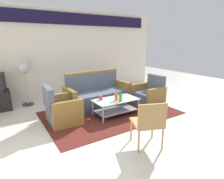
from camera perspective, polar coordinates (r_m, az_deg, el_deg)
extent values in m
plane|color=beige|center=(4.17, 4.28, -10.83)|extent=(14.00, 14.00, 0.00)
cube|color=silver|center=(6.48, -12.13, 10.91)|extent=(6.52, 0.12, 2.80)
cube|color=#191433|center=(6.42, -12.37, 20.44)|extent=(5.76, 0.08, 0.36)
cube|color=#511E19|center=(4.80, -0.42, -7.17)|extent=(3.25, 2.10, 0.01)
cube|color=#4C5666|center=(5.21, -4.14, -2.92)|extent=(1.63, 0.77, 0.42)
cube|color=#4C5666|center=(5.36, -6.00, 2.53)|extent=(1.60, 0.21, 0.48)
cube|color=olive|center=(5.64, 3.17, -0.47)|extent=(0.15, 0.70, 0.62)
cube|color=olive|center=(4.83, -12.76, -3.47)|extent=(0.15, 0.70, 0.62)
cube|color=olive|center=(5.31, -6.07, 5.37)|extent=(1.64, 0.17, 0.06)
cube|color=#4C5666|center=(4.36, -14.51, -7.11)|extent=(0.68, 0.62, 0.40)
cube|color=#4C5666|center=(4.16, -18.97, -2.33)|extent=(0.14, 0.60, 0.45)
cube|color=olive|center=(4.63, -15.75, -4.71)|extent=(0.66, 0.12, 0.58)
cube|color=olive|center=(4.03, -13.23, -7.48)|extent=(0.66, 0.12, 0.58)
cube|color=#4C5666|center=(5.35, 10.84, -2.78)|extent=(0.67, 0.61, 0.40)
cube|color=#4C5666|center=(5.46, 13.42, 2.04)|extent=(0.13, 0.60, 0.45)
cube|color=olive|center=(5.11, 13.44, -2.73)|extent=(0.66, 0.11, 0.58)
cube|color=olive|center=(5.56, 8.55, -1.05)|extent=(0.66, 0.11, 0.58)
cube|color=silver|center=(4.55, 1.20, -3.10)|extent=(1.10, 0.60, 0.02)
cube|color=#9E9EA5|center=(4.64, 1.18, -6.31)|extent=(1.00, 0.52, 0.02)
cylinder|color=#9E9EA5|center=(4.59, -5.97, -5.59)|extent=(0.04, 0.04, 0.40)
cylinder|color=#9E9EA5|center=(5.09, 4.35, -3.46)|extent=(0.04, 0.04, 0.40)
cylinder|color=#9E9EA5|center=(4.16, -2.72, -7.71)|extent=(0.04, 0.04, 0.40)
cylinder|color=#9E9EA5|center=(4.71, 8.14, -5.10)|extent=(0.04, 0.04, 0.40)
cylinder|color=#D85919|center=(4.44, 1.33, -2.25)|extent=(0.08, 0.08, 0.18)
cylinder|color=#D85919|center=(4.41, 1.34, -0.68)|extent=(0.03, 0.03, 0.08)
cylinder|color=#2D8C38|center=(4.39, 2.61, -2.42)|extent=(0.07, 0.07, 0.19)
cylinder|color=#2D8C38|center=(4.36, 2.63, -0.75)|extent=(0.03, 0.03, 0.08)
cylinder|color=red|center=(4.51, -3.45, -2.54)|extent=(0.08, 0.08, 0.10)
cylinder|color=#2D2D33|center=(5.92, -24.31, -4.15)|extent=(0.32, 0.32, 0.03)
cylinder|color=#B2B2B7|center=(5.79, -24.82, 0.46)|extent=(0.03, 0.03, 0.95)
sphere|color=#B2B2B7|center=(5.69, -25.45, 6.16)|extent=(0.36, 0.36, 0.36)
cube|color=#AD844C|center=(3.32, 10.59, -10.01)|extent=(0.62, 0.62, 0.04)
cube|color=#AD844C|center=(3.05, 12.32, -7.91)|extent=(0.46, 0.21, 0.40)
cylinder|color=#AD844C|center=(3.53, 5.90, -12.09)|extent=(0.03, 0.03, 0.42)
cylinder|color=#AD844C|center=(3.66, 12.31, -11.30)|extent=(0.03, 0.03, 0.42)
cylinder|color=#AD844C|center=(3.18, 8.20, -15.39)|extent=(0.03, 0.03, 0.42)
cylinder|color=#AD844C|center=(3.33, 15.25, -14.30)|extent=(0.03, 0.03, 0.42)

